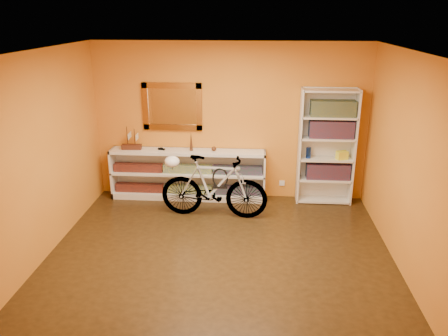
# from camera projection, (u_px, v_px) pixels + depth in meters

# --- Properties ---
(floor) EXTENTS (4.50, 4.00, 0.01)m
(floor) POSITION_uv_depth(u_px,v_px,m) (220.00, 253.00, 5.90)
(floor) COLOR black
(floor) RESTS_ON ground
(ceiling) EXTENTS (4.50, 4.00, 0.01)m
(ceiling) POSITION_uv_depth(u_px,v_px,m) (219.00, 51.00, 5.03)
(ceiling) COLOR silver
(ceiling) RESTS_ON ground
(back_wall) EXTENTS (4.50, 0.01, 2.60)m
(back_wall) POSITION_uv_depth(u_px,v_px,m) (230.00, 122.00, 7.35)
(back_wall) COLOR orange
(back_wall) RESTS_ON ground
(left_wall) EXTENTS (0.01, 4.00, 2.60)m
(left_wall) POSITION_uv_depth(u_px,v_px,m) (42.00, 156.00, 5.63)
(left_wall) COLOR orange
(left_wall) RESTS_ON ground
(right_wall) EXTENTS (0.01, 4.00, 2.60)m
(right_wall) POSITION_uv_depth(u_px,v_px,m) (408.00, 164.00, 5.31)
(right_wall) COLOR orange
(right_wall) RESTS_ON ground
(gilt_mirror) EXTENTS (0.98, 0.06, 0.78)m
(gilt_mirror) POSITION_uv_depth(u_px,v_px,m) (172.00, 107.00, 7.30)
(gilt_mirror) COLOR brown
(gilt_mirror) RESTS_ON back_wall
(wall_socket) EXTENTS (0.09, 0.02, 0.09)m
(wall_socket) POSITION_uv_depth(u_px,v_px,m) (282.00, 183.00, 7.62)
(wall_socket) COLOR silver
(wall_socket) RESTS_ON back_wall
(console_unit) EXTENTS (2.60, 0.35, 0.85)m
(console_unit) POSITION_uv_depth(u_px,v_px,m) (188.00, 174.00, 7.51)
(console_unit) COLOR silver
(console_unit) RESTS_ON floor
(cd_row_lower) EXTENTS (2.50, 0.13, 0.14)m
(cd_row_lower) POSITION_uv_depth(u_px,v_px,m) (188.00, 189.00, 7.58)
(cd_row_lower) COLOR black
(cd_row_lower) RESTS_ON console_unit
(cd_row_upper) EXTENTS (2.50, 0.13, 0.14)m
(cd_row_upper) POSITION_uv_depth(u_px,v_px,m) (188.00, 169.00, 7.46)
(cd_row_upper) COLOR navy
(cd_row_upper) RESTS_ON console_unit
(model_ship) EXTENTS (0.33, 0.14, 0.39)m
(model_ship) POSITION_uv_depth(u_px,v_px,m) (131.00, 138.00, 7.38)
(model_ship) COLOR #3A1A10
(model_ship) RESTS_ON console_unit
(toy_car) EXTENTS (0.00, 0.00, 0.00)m
(toy_car) POSITION_uv_depth(u_px,v_px,m) (162.00, 150.00, 7.40)
(toy_car) COLOR black
(toy_car) RESTS_ON console_unit
(bronze_ornament) EXTENTS (0.06, 0.06, 0.33)m
(bronze_ornament) POSITION_uv_depth(u_px,v_px,m) (191.00, 141.00, 7.31)
(bronze_ornament) COLOR #502E1B
(bronze_ornament) RESTS_ON console_unit
(decorative_orb) EXTENTS (0.08, 0.08, 0.08)m
(decorative_orb) POSITION_uv_depth(u_px,v_px,m) (214.00, 149.00, 7.33)
(decorative_orb) COLOR #502E1B
(decorative_orb) RESTS_ON console_unit
(bookcase) EXTENTS (0.90, 0.30, 1.90)m
(bookcase) POSITION_uv_depth(u_px,v_px,m) (327.00, 147.00, 7.20)
(bookcase) COLOR silver
(bookcase) RESTS_ON floor
(book_row_a) EXTENTS (0.70, 0.22, 0.26)m
(book_row_a) POSITION_uv_depth(u_px,v_px,m) (328.00, 171.00, 7.33)
(book_row_a) COLOR maroon
(book_row_a) RESTS_ON bookcase
(book_row_b) EXTENTS (0.70, 0.22, 0.28)m
(book_row_b) POSITION_uv_depth(u_px,v_px,m) (331.00, 129.00, 7.10)
(book_row_b) COLOR maroon
(book_row_b) RESTS_ON bookcase
(book_row_c) EXTENTS (0.70, 0.22, 0.25)m
(book_row_c) POSITION_uv_depth(u_px,v_px,m) (333.00, 108.00, 6.99)
(book_row_c) COLOR navy
(book_row_c) RESTS_ON bookcase
(travel_mug) EXTENTS (0.08, 0.08, 0.18)m
(travel_mug) POSITION_uv_depth(u_px,v_px,m) (308.00, 153.00, 7.24)
(travel_mug) COLOR navy
(travel_mug) RESTS_ON bookcase
(red_tin) EXTENTS (0.16, 0.16, 0.19)m
(red_tin) POSITION_uv_depth(u_px,v_px,m) (316.00, 110.00, 7.04)
(red_tin) COLOR maroon
(red_tin) RESTS_ON bookcase
(yellow_bag) EXTENTS (0.20, 0.17, 0.13)m
(yellow_bag) POSITION_uv_depth(u_px,v_px,m) (342.00, 155.00, 7.19)
(yellow_bag) COLOR yellow
(yellow_bag) RESTS_ON bookcase
(bicycle) EXTENTS (0.54, 1.71, 0.99)m
(bicycle) POSITION_uv_depth(u_px,v_px,m) (214.00, 187.00, 6.80)
(bicycle) COLOR silver
(bicycle) RESTS_ON floor
(helmet) EXTENTS (0.23, 0.22, 0.17)m
(helmet) POSITION_uv_depth(u_px,v_px,m) (172.00, 162.00, 6.76)
(helmet) COLOR white
(helmet) RESTS_ON bicycle
(u_lock) EXTENTS (0.24, 0.03, 0.24)m
(u_lock) POSITION_uv_depth(u_px,v_px,m) (220.00, 178.00, 6.74)
(u_lock) COLOR black
(u_lock) RESTS_ON bicycle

